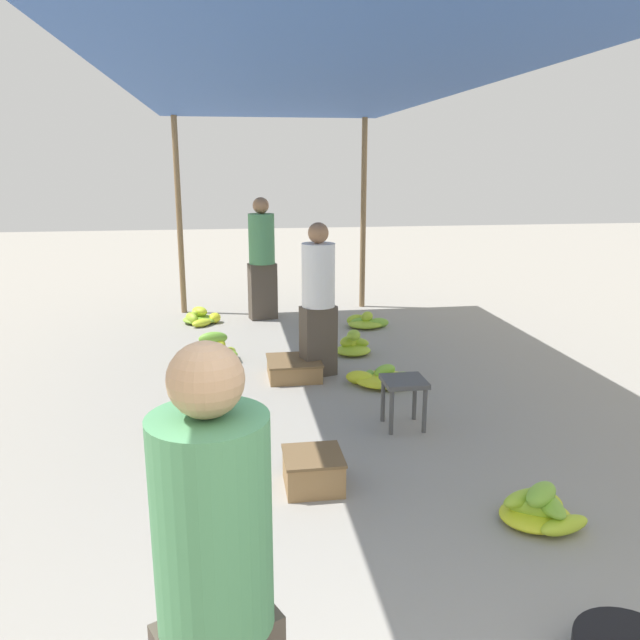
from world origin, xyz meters
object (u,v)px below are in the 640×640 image
Objects in this scene: banana_pile_right_1 at (353,345)px; crate_near at (294,368)px; banana_pile_right_0 at (540,509)px; shopper_walking_far at (318,298)px; crate_mid at (313,471)px; stool at (404,388)px; banana_pile_left_0 at (213,433)px; vendor_foreground at (216,595)px; shopper_walking_mid at (262,257)px; banana_pile_right_2 at (382,378)px; banana_pile_left_1 at (216,352)px; banana_pile_left_2 at (200,318)px; banana_pile_right_3 at (365,322)px.

crate_near is (-0.75, -0.72, -0.00)m from banana_pile_right_1.
shopper_walking_far is (-0.91, 2.88, 0.71)m from banana_pile_right_0.
crate_mid reaches higher than crate_near.
crate_near is 0.34× the size of shopper_walking_far.
stool is 0.84× the size of banana_pile_left_0.
vendor_foreground is 6.87m from shopper_walking_mid.
crate_mid is at bearing -92.90° from crate_near.
banana_pile_right_0 is at bearing -82.28° from banana_pile_right_2.
stool is at bearing -70.23° from shopper_walking_far.
banana_pile_right_2 is 0.41× the size of shopper_walking_mid.
vendor_foreground reaches higher than stool.
banana_pile_left_1 is at bearing -108.48° from shopper_walking_mid.
banana_pile_right_0 reaches higher than banana_pile_right_2.
vendor_foreground is at bearing -94.48° from shopper_walking_mid.
banana_pile_left_2 is 5.67m from banana_pile_right_0.
shopper_walking_far reaches higher than banana_pile_left_2.
crate_mid is at bearing -116.57° from banana_pile_right_2.
banana_pile_left_1 is at bearing 147.84° from banana_pile_right_2.
stool is at bearing -76.79° from shopper_walking_mid.
stool reaches higher than banana_pile_left_2.
crate_near is at bearing 80.86° from vendor_foreground.
banana_pile_right_0 is 3.07m from crate_near.
banana_pile_left_1 reaches higher than banana_pile_right_3.
banana_pile_right_3 is at bearing 60.46° from banana_pile_left_0.
banana_pile_right_2 is 0.44× the size of shopper_walking_far.
vendor_foreground is 3.35m from stool.
banana_pile_right_2 is at bearing -85.97° from banana_pile_right_1.
banana_pile_right_0 is at bearing -67.74° from crate_near.
banana_pile_left_1 is 4.02m from banana_pile_right_0.
banana_pile_right_3 is (0.40, 3.20, -0.26)m from stool.
banana_pile_left_1 is 0.99× the size of banana_pile_right_3.
banana_pile_left_0 reaches higher than banana_pile_right_1.
banana_pile_right_1 reaches higher than crate_near.
shopper_walking_mid is (-0.91, 1.81, 0.77)m from banana_pile_right_1.
banana_pile_right_2 is (-0.34, 2.51, -0.03)m from banana_pile_right_0.
crate_mid reaches higher than banana_pile_right_3.
stool is at bearing 105.39° from banana_pile_right_0.
banana_pile_left_0 reaches higher than crate_near.
banana_pile_right_2 is at bearing 63.43° from crate_mid.
banana_pile_right_3 is 0.33× the size of shopper_walking_mid.
shopper_walking_far is (0.95, 4.36, -0.04)m from vendor_foreground.
banana_pile_left_1 is 1.90m from banana_pile_right_2.
banana_pile_left_2 is 1.08× the size of crate_near.
banana_pile_right_1 is at bearing 43.63° from crate_near.
banana_pile_right_3 is (1.93, 3.41, -0.07)m from banana_pile_left_0.
banana_pile_right_1 is at bearing -109.24° from banana_pile_right_3.
shopper_walking_mid reaches higher than banana_pile_left_2.
stool is at bearing -97.09° from banana_pile_right_3.
banana_pile_right_1 is 0.84× the size of crate_near.
banana_pile_right_2 is 2.09m from crate_mid.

